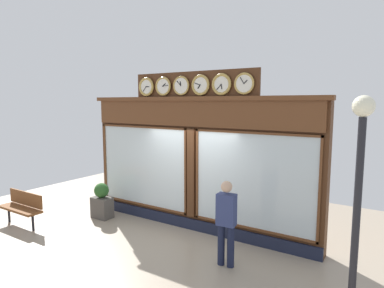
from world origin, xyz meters
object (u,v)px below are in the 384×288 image
(pedestrian, at_px, (226,220))
(street_lamp, at_px, (359,178))
(planter_box, at_px, (102,208))
(street_bench, at_px, (22,206))

(pedestrian, height_order, street_lamp, street_lamp)
(street_lamp, relative_size, planter_box, 5.67)
(pedestrian, bearing_deg, street_bench, 10.02)
(pedestrian, relative_size, planter_box, 2.94)
(street_lamp, bearing_deg, planter_box, -11.46)
(pedestrian, relative_size, street_bench, 1.21)
(street_lamp, height_order, street_bench, street_lamp)
(street_lamp, distance_m, planter_box, 6.81)
(pedestrian, xyz_separation_m, planter_box, (4.10, -0.56, -0.64))
(street_lamp, relative_size, street_bench, 2.33)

